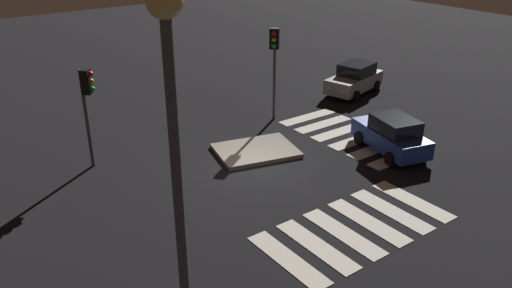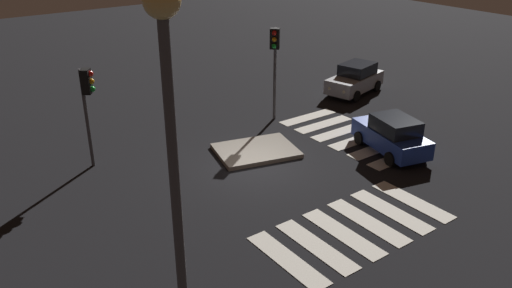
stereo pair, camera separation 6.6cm
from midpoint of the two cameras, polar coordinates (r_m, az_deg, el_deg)
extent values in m
plane|color=black|center=(20.93, 0.09, -2.50)|extent=(80.00, 80.00, 0.00)
cube|color=gray|center=(22.09, 0.09, -0.74)|extent=(3.84, 3.24, 0.18)
cube|color=#9EA0A5|center=(29.84, 10.86, 6.73)|extent=(4.11, 2.53, 0.78)
cube|color=black|center=(29.84, 11.19, 8.12)|extent=(2.26, 1.92, 0.63)
cylinder|color=black|center=(28.59, 11.03, 5.20)|extent=(0.65, 0.37, 0.62)
cylinder|color=black|center=(29.34, 8.29, 5.89)|extent=(0.65, 0.37, 0.62)
cylinder|color=black|center=(30.60, 13.23, 6.26)|extent=(0.65, 0.37, 0.62)
cylinder|color=black|center=(31.30, 10.61, 6.90)|extent=(0.65, 0.37, 0.62)
sphere|color=#F2EABF|center=(28.07, 9.76, 5.70)|extent=(0.21, 0.21, 0.21)
sphere|color=#F2EABF|center=(28.50, 8.20, 6.09)|extent=(0.21, 0.21, 0.21)
cube|color=#1E389E|center=(22.70, 14.69, 0.64)|extent=(2.43, 3.96, 0.75)
cube|color=black|center=(22.28, 15.20, 2.04)|extent=(1.85, 2.18, 0.61)
cylinder|color=black|center=(23.26, 11.42, 0.64)|extent=(0.35, 0.63, 0.59)
cylinder|color=black|center=(24.10, 14.52, 1.19)|extent=(0.35, 0.63, 0.59)
cylinder|color=black|center=(21.58, 14.68, -1.62)|extent=(0.35, 0.63, 0.59)
cylinder|color=black|center=(22.49, 17.88, -0.94)|extent=(0.35, 0.63, 0.59)
sphere|color=#F2EABF|center=(23.81, 11.32, 2.10)|extent=(0.20, 0.20, 0.20)
sphere|color=#F2EABF|center=(24.28, 13.05, 2.38)|extent=(0.20, 0.20, 0.20)
cylinder|color=#47474C|center=(25.04, 2.16, 7.63)|extent=(0.14, 0.14, 4.53)
cube|color=black|center=(24.42, 2.17, 11.53)|extent=(0.54, 0.54, 0.96)
sphere|color=red|center=(24.16, 2.11, 12.12)|extent=(0.22, 0.22, 0.22)
sphere|color=orange|center=(24.23, 2.10, 11.43)|extent=(0.22, 0.22, 0.22)
sphere|color=green|center=(24.29, 2.09, 10.74)|extent=(0.22, 0.22, 0.22)
cylinder|color=#47474C|center=(21.24, -18.04, 2.62)|extent=(0.14, 0.14, 4.04)
cube|color=black|center=(20.69, -18.11, 6.58)|extent=(0.52, 0.54, 0.96)
sphere|color=red|center=(20.55, -17.69, 7.39)|extent=(0.22, 0.22, 0.22)
sphere|color=orange|center=(20.63, -17.59, 6.60)|extent=(0.22, 0.22, 0.22)
sphere|color=green|center=(20.72, -17.48, 5.81)|extent=(0.22, 0.22, 0.22)
cylinder|color=#47474C|center=(9.31, -8.21, -11.28)|extent=(0.18, 0.18, 8.09)
sphere|color=#F9D172|center=(7.69, -10.12, 15.35)|extent=(0.56, 0.56, 0.56)
cube|color=silver|center=(15.71, 3.58, -12.59)|extent=(0.70, 3.20, 0.02)
cube|color=silver|center=(16.34, 6.76, -11.10)|extent=(0.70, 3.20, 0.02)
cube|color=silver|center=(17.02, 9.66, -9.70)|extent=(0.70, 3.20, 0.02)
cube|color=silver|center=(17.75, 12.31, -8.39)|extent=(0.70, 3.20, 0.02)
cube|color=silver|center=(18.53, 14.73, -7.17)|extent=(0.70, 3.20, 0.02)
cube|color=silver|center=(19.34, 16.94, -6.04)|extent=(0.70, 3.20, 0.02)
cube|color=silver|center=(22.48, 15.55, -1.45)|extent=(3.20, 0.70, 0.02)
cube|color=silver|center=(23.13, 13.37, -0.47)|extent=(3.20, 0.70, 0.02)
cube|color=silver|center=(23.81, 11.31, 0.46)|extent=(3.20, 0.70, 0.02)
cube|color=silver|center=(24.53, 9.37, 1.34)|extent=(3.20, 0.70, 0.02)
cube|color=silver|center=(25.28, 7.54, 2.17)|extent=(3.20, 0.70, 0.02)
cube|color=silver|center=(26.05, 5.81, 2.94)|extent=(3.20, 0.70, 0.02)
camera|label=1|loc=(0.03, -89.91, 0.04)|focal=36.30mm
camera|label=2|loc=(0.03, 90.09, -0.04)|focal=36.30mm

